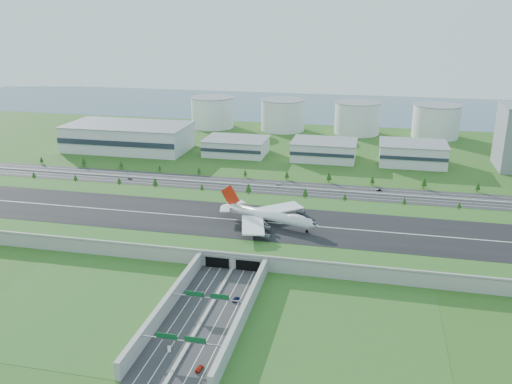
% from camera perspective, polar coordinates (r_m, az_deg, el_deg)
% --- Properties ---
extents(ground, '(1200.00, 1200.00, 0.00)m').
position_cam_1_polar(ground, '(339.68, -0.30, -4.39)').
color(ground, '#244917').
rests_on(ground, ground).
extents(airfield_deck, '(520.00, 100.00, 9.20)m').
position_cam_1_polar(airfield_deck, '(338.02, -0.31, -3.75)').
color(airfield_deck, gray).
rests_on(airfield_deck, ground).
extents(underpass_road, '(38.80, 120.40, 8.00)m').
position_cam_1_polar(underpass_road, '(252.41, -5.42, -12.25)').
color(underpass_road, '#28282B').
rests_on(underpass_road, ground).
extents(sign_gantry_near, '(38.70, 0.70, 9.80)m').
position_cam_1_polar(sign_gantry_near, '(254.23, -5.14, -11.08)').
color(sign_gantry_near, gray).
rests_on(sign_gantry_near, ground).
extents(sign_gantry_far, '(38.70, 0.70, 9.80)m').
position_cam_1_polar(sign_gantry_far, '(226.18, -7.89, -15.31)').
color(sign_gantry_far, gray).
rests_on(sign_gantry_far, ground).
extents(north_expressway, '(560.00, 36.00, 0.12)m').
position_cam_1_polar(north_expressway, '(427.03, 2.52, 0.47)').
color(north_expressway, '#28282B').
rests_on(north_expressway, ground).
extents(tree_row, '(508.68, 48.76, 8.50)m').
position_cam_1_polar(tree_row, '(422.45, 6.53, 0.82)').
color(tree_row, '#3D2819').
rests_on(tree_row, ground).
extents(hangar_west, '(120.00, 60.00, 25.00)m').
position_cam_1_polar(hangar_west, '(558.44, -13.29, 5.64)').
color(hangar_west, '#BDBCC1').
rests_on(hangar_west, ground).
extents(hangar_mid_a, '(58.00, 42.00, 15.00)m').
position_cam_1_polar(hangar_mid_a, '(526.71, -2.10, 4.81)').
color(hangar_mid_a, '#BDBCC1').
rests_on(hangar_mid_a, ground).
extents(hangar_mid_b, '(58.00, 42.00, 17.00)m').
position_cam_1_polar(hangar_mid_b, '(512.23, 7.17, 4.40)').
color(hangar_mid_b, '#BDBCC1').
rests_on(hangar_mid_b, ground).
extents(hangar_mid_c, '(58.00, 42.00, 19.00)m').
position_cam_1_polar(hangar_mid_c, '(511.29, 16.14, 3.89)').
color(hangar_mid_c, '#BDBCC1').
rests_on(hangar_mid_c, ground).
extents(fuel_tank_a, '(50.00, 50.00, 35.00)m').
position_cam_1_polar(fuel_tank_a, '(653.74, -4.60, 8.36)').
color(fuel_tank_a, silver).
rests_on(fuel_tank_a, ground).
extents(fuel_tank_b, '(50.00, 50.00, 35.00)m').
position_cam_1_polar(fuel_tank_b, '(634.34, 2.84, 8.08)').
color(fuel_tank_b, silver).
rests_on(fuel_tank_b, ground).
extents(fuel_tank_c, '(50.00, 50.00, 35.00)m').
position_cam_1_polar(fuel_tank_c, '(625.98, 10.60, 7.65)').
color(fuel_tank_c, silver).
rests_on(fuel_tank_c, ground).
extents(fuel_tank_d, '(50.00, 50.00, 35.00)m').
position_cam_1_polar(fuel_tank_d, '(629.10, 18.40, 7.07)').
color(fuel_tank_d, silver).
rests_on(fuel_tank_d, ground).
extents(bay_water, '(1200.00, 260.00, 0.06)m').
position_cam_1_polar(bay_water, '(799.15, 7.43, 8.85)').
color(bay_water, '#38566C').
rests_on(bay_water, ground).
extents(boeing_747, '(66.17, 61.57, 21.17)m').
position_cam_1_polar(boeing_747, '(329.99, 1.35, -2.48)').
color(boeing_747, white).
rests_on(boeing_747, airfield_deck).
extents(car_0, '(2.43, 4.20, 1.34)m').
position_cam_1_polar(car_0, '(271.34, -5.67, -10.55)').
color(car_0, '#B5B6BA').
rests_on(car_0, ground).
extents(car_1, '(2.88, 4.20, 1.31)m').
position_cam_1_polar(car_1, '(233.71, -9.12, -15.97)').
color(car_1, white).
rests_on(car_1, ground).
extents(car_2, '(3.14, 5.39, 1.41)m').
position_cam_1_polar(car_2, '(265.20, -2.13, -11.19)').
color(car_2, '#0B103B').
rests_on(car_2, ground).
extents(car_3, '(2.62, 5.17, 1.44)m').
position_cam_1_polar(car_3, '(221.56, -6.00, -17.97)').
color(car_3, '#B52410').
rests_on(car_3, ground).
extents(car_4, '(4.23, 2.40, 1.36)m').
position_cam_1_polar(car_4, '(459.02, -13.13, 1.39)').
color(car_4, '#515256').
rests_on(car_4, ground).
extents(car_5, '(4.28, 1.73, 1.38)m').
position_cam_1_polar(car_5, '(429.08, 12.80, 0.21)').
color(car_5, black).
rests_on(car_5, ground).
extents(car_7, '(5.46, 2.95, 1.50)m').
position_cam_1_polar(car_7, '(433.24, 2.38, 0.86)').
color(car_7, silver).
rests_on(car_7, ground).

